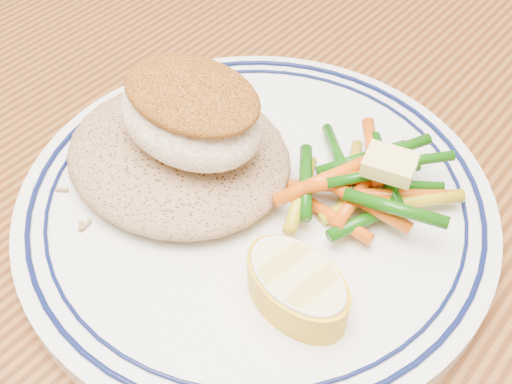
% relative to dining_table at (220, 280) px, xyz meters
% --- Properties ---
extents(dining_table, '(1.50, 0.90, 0.75)m').
position_rel_dining_table_xyz_m(dining_table, '(0.00, 0.00, 0.00)').
color(dining_table, '#512910').
rests_on(dining_table, ground).
extents(plate, '(0.27, 0.27, 0.02)m').
position_rel_dining_table_xyz_m(plate, '(0.03, 0.00, 0.11)').
color(plate, white).
rests_on(plate, dining_table).
extents(rice_pilaf, '(0.14, 0.12, 0.03)m').
position_rel_dining_table_xyz_m(rice_pilaf, '(-0.02, -0.01, 0.13)').
color(rice_pilaf, olive).
rests_on(rice_pilaf, plate).
extents(fish_fillet, '(0.09, 0.06, 0.04)m').
position_rel_dining_table_xyz_m(fish_fillet, '(-0.01, -0.00, 0.15)').
color(fish_fillet, '#F9E8CE').
rests_on(fish_fillet, rice_pilaf).
extents(vegetable_pile, '(0.10, 0.10, 0.03)m').
position_rel_dining_table_xyz_m(vegetable_pile, '(0.08, 0.04, 0.13)').
color(vegetable_pile, gold).
rests_on(vegetable_pile, plate).
extents(butter_pat, '(0.03, 0.03, 0.01)m').
position_rel_dining_table_xyz_m(butter_pat, '(0.09, 0.04, 0.14)').
color(butter_pat, '#FAEA7A').
rests_on(butter_pat, vegetable_pile).
extents(lemon_wedge, '(0.06, 0.06, 0.02)m').
position_rel_dining_table_xyz_m(lemon_wedge, '(0.09, -0.04, 0.12)').
color(lemon_wedge, gold).
rests_on(lemon_wedge, plate).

